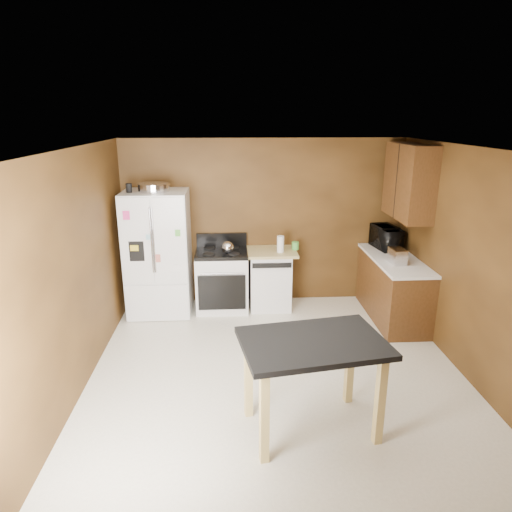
{
  "coord_description": "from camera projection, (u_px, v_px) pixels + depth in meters",
  "views": [
    {
      "loc": [
        -0.5,
        -4.51,
        2.81
      ],
      "look_at": [
        -0.19,
        0.85,
        1.15
      ],
      "focal_mm": 32.0,
      "sensor_mm": 36.0,
      "label": 1
    }
  ],
  "objects": [
    {
      "name": "gas_range",
      "position": [
        222.0,
        279.0,
        6.82
      ],
      "size": [
        0.76,
        0.68,
        1.1
      ],
      "color": "white",
      "rests_on": "ground"
    },
    {
      "name": "toaster",
      "position": [
        397.0,
        256.0,
        6.12
      ],
      "size": [
        0.18,
        0.29,
        0.2
      ],
      "primitive_type": "cube",
      "rotation": [
        0.0,
        0.0,
        0.05
      ],
      "color": "silver",
      "rests_on": "right_cabinets"
    },
    {
      "name": "microwave",
      "position": [
        386.0,
        238.0,
        6.81
      ],
      "size": [
        0.45,
        0.59,
        0.3
      ],
      "primitive_type": "imported",
      "rotation": [
        0.0,
        0.0,
        1.73
      ],
      "color": "black",
      "rests_on": "right_cabinets"
    },
    {
      "name": "wall_back",
      "position": [
        263.0,
        222.0,
        6.93
      ],
      "size": [
        4.2,
        0.0,
        4.2
      ],
      "primitive_type": "plane",
      "rotation": [
        1.57,
        0.0,
        0.0
      ],
      "color": "brown",
      "rests_on": "ground"
    },
    {
      "name": "paper_towel",
      "position": [
        280.0,
        244.0,
        6.65
      ],
      "size": [
        0.11,
        0.11,
        0.24
      ],
      "primitive_type": "cylinder",
      "rotation": [
        0.0,
        0.0,
        0.1
      ],
      "color": "white",
      "rests_on": "dishwasher"
    },
    {
      "name": "wall_right",
      "position": [
        473.0,
        267.0,
        4.9
      ],
      "size": [
        0.0,
        4.5,
        4.5
      ],
      "primitive_type": "plane",
      "rotation": [
        1.57,
        0.0,
        -1.57
      ],
      "color": "brown",
      "rests_on": "ground"
    },
    {
      "name": "dishwasher",
      "position": [
        270.0,
        278.0,
        6.89
      ],
      "size": [
        0.78,
        0.63,
        0.89
      ],
      "color": "white",
      "rests_on": "ground"
    },
    {
      "name": "green_canister",
      "position": [
        295.0,
        246.0,
        6.8
      ],
      "size": [
        0.13,
        0.13,
        0.12
      ],
      "primitive_type": "cylinder",
      "rotation": [
        0.0,
        0.0,
        0.26
      ],
      "color": "green",
      "rests_on": "dishwasher"
    },
    {
      "name": "pen_cup",
      "position": [
        129.0,
        188.0,
        6.21
      ],
      "size": [
        0.08,
        0.08,
        0.12
      ],
      "primitive_type": "cylinder",
      "color": "black",
      "rests_on": "refrigerator"
    },
    {
      "name": "kettle",
      "position": [
        228.0,
        247.0,
        6.56
      ],
      "size": [
        0.18,
        0.18,
        0.18
      ],
      "primitive_type": "sphere",
      "color": "silver",
      "rests_on": "gas_range"
    },
    {
      "name": "roasting_pan",
      "position": [
        154.0,
        187.0,
        6.32
      ],
      "size": [
        0.44,
        0.44,
        0.11
      ],
      "primitive_type": "cylinder",
      "color": "silver",
      "rests_on": "refrigerator"
    },
    {
      "name": "wall_front",
      "position": [
        319.0,
        397.0,
        2.64
      ],
      "size": [
        4.2,
        0.0,
        4.2
      ],
      "primitive_type": "plane",
      "rotation": [
        -1.57,
        0.0,
        0.0
      ],
      "color": "brown",
      "rests_on": "ground"
    },
    {
      "name": "refrigerator",
      "position": [
        158.0,
        253.0,
        6.59
      ],
      "size": [
        0.9,
        0.8,
        1.8
      ],
      "color": "white",
      "rests_on": "ground"
    },
    {
      "name": "ceiling",
      "position": [
        281.0,
        149.0,
        4.42
      ],
      "size": [
        4.5,
        4.5,
        0.0
      ],
      "primitive_type": "plane",
      "rotation": [
        3.14,
        0.0,
        0.0
      ],
      "color": "white",
      "rests_on": "ground"
    },
    {
      "name": "floor",
      "position": [
        277.0,
        375.0,
        5.16
      ],
      "size": [
        4.5,
        4.5,
        0.0
      ],
      "primitive_type": "plane",
      "color": "white",
      "rests_on": "ground"
    },
    {
      "name": "right_cabinets",
      "position": [
        398.0,
        257.0,
        6.4
      ],
      "size": [
        0.63,
        1.58,
        2.45
      ],
      "color": "#5A3218",
      "rests_on": "ground"
    },
    {
      "name": "wall_left",
      "position": [
        75.0,
        274.0,
        4.68
      ],
      "size": [
        0.0,
        4.5,
        4.5
      ],
      "primitive_type": "plane",
      "rotation": [
        1.57,
        0.0,
        1.57
      ],
      "color": "brown",
      "rests_on": "ground"
    },
    {
      "name": "island",
      "position": [
        313.0,
        354.0,
        4.06
      ],
      "size": [
        1.38,
        1.04,
        0.91
      ],
      "color": "black",
      "rests_on": "ground"
    }
  ]
}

